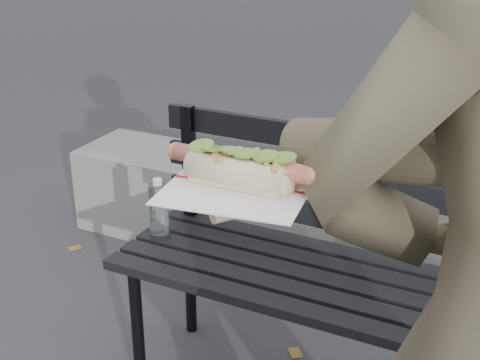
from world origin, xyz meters
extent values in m
cylinder|color=black|center=(-0.63, 0.65, 0.23)|extent=(0.04, 0.04, 0.45)
cylinder|color=black|center=(-0.63, 0.99, 0.23)|extent=(0.04, 0.04, 0.45)
cube|color=black|center=(0.04, 0.64, 0.47)|extent=(1.50, 0.07, 0.03)
cube|color=black|center=(0.04, 0.73, 0.47)|extent=(1.50, 0.07, 0.03)
cube|color=black|center=(0.04, 0.82, 0.47)|extent=(1.50, 0.07, 0.03)
cube|color=black|center=(0.04, 0.91, 0.47)|extent=(1.50, 0.07, 0.03)
cube|color=black|center=(0.04, 1.00, 0.47)|extent=(1.50, 0.07, 0.03)
cube|color=black|center=(-0.63, 1.01, 0.67)|extent=(0.04, 0.03, 0.42)
cube|color=black|center=(0.04, 1.03, 0.57)|extent=(1.50, 0.02, 0.08)
cube|color=black|center=(0.04, 1.03, 0.70)|extent=(1.50, 0.02, 0.08)
cube|color=black|center=(0.04, 1.03, 0.83)|extent=(1.50, 0.02, 0.08)
cylinder|color=white|center=(-0.63, 0.81, 0.57)|extent=(0.06, 0.06, 0.19)
cylinder|color=white|center=(-0.63, 0.81, 0.68)|extent=(0.03, 0.03, 0.02)
cube|color=slate|center=(-0.96, 1.66, 0.20)|extent=(1.20, 0.40, 0.40)
cylinder|color=brown|center=(0.36, 0.02, 1.22)|extent=(0.51, 0.23, 0.19)
cylinder|color=#D8A384|center=(0.15, -0.07, 1.15)|extent=(0.09, 0.08, 0.07)
ellipsoid|color=#D8A384|center=(0.11, -0.08, 1.15)|extent=(0.10, 0.11, 0.03)
cylinder|color=#D8A384|center=(0.05, -0.11, 1.15)|extent=(0.06, 0.02, 0.02)
cylinder|color=#D8A384|center=(0.05, -0.09, 1.15)|extent=(0.06, 0.02, 0.02)
cylinder|color=#D8A384|center=(0.05, -0.07, 1.15)|extent=(0.06, 0.02, 0.02)
cylinder|color=#D8A384|center=(0.05, -0.05, 1.15)|extent=(0.06, 0.02, 0.02)
cylinder|color=#D8A384|center=(0.12, -0.14, 1.15)|extent=(0.04, 0.05, 0.02)
cube|color=white|center=(0.11, -0.08, 1.16)|extent=(0.21, 0.21, 0.00)
cube|color=#B21E1E|center=(0.11, -0.08, 1.17)|extent=(0.19, 0.03, 0.00)
cylinder|color=#C45F4B|center=(0.11, -0.08, 1.20)|extent=(0.20, 0.02, 0.02)
sphere|color=#C45F4B|center=(0.01, -0.08, 1.20)|extent=(0.03, 0.02, 0.02)
sphere|color=#C45F4B|center=(0.21, -0.08, 1.20)|extent=(0.03, 0.02, 0.02)
sphere|color=#9E6B2D|center=(0.12, -0.06, 1.21)|extent=(0.01, 0.01, 0.01)
sphere|color=#9E6B2D|center=(0.09, -0.11, 1.21)|extent=(0.01, 0.01, 0.01)
sphere|color=#9E6B2D|center=(0.14, -0.08, 1.21)|extent=(0.01, 0.01, 0.01)
sphere|color=#9E6B2D|center=(0.12, -0.10, 1.20)|extent=(0.01, 0.01, 0.01)
sphere|color=#9E6B2D|center=(0.12, -0.09, 1.20)|extent=(0.01, 0.01, 0.01)
sphere|color=#9E6B2D|center=(0.14, -0.07, 1.20)|extent=(0.01, 0.01, 0.01)
sphere|color=#9E6B2D|center=(0.11, -0.09, 1.20)|extent=(0.01, 0.01, 0.01)
sphere|color=#9E6B2D|center=(0.15, -0.07, 1.20)|extent=(0.01, 0.01, 0.01)
sphere|color=#9E6B2D|center=(0.07, -0.08, 1.20)|extent=(0.01, 0.01, 0.01)
sphere|color=#9E6B2D|center=(0.14, -0.06, 1.20)|extent=(0.01, 0.01, 0.01)
sphere|color=#9E6B2D|center=(0.08, -0.07, 1.20)|extent=(0.01, 0.01, 0.01)
sphere|color=#9E6B2D|center=(0.16, -0.10, 1.21)|extent=(0.01, 0.01, 0.01)
sphere|color=#9E6B2D|center=(0.08, -0.09, 1.20)|extent=(0.01, 0.01, 0.01)
sphere|color=#9E6B2D|center=(0.17, -0.10, 1.21)|extent=(0.01, 0.01, 0.01)
sphere|color=#9E6B2D|center=(0.08, -0.11, 1.20)|extent=(0.01, 0.01, 0.01)
sphere|color=#9E6B2D|center=(0.08, -0.09, 1.20)|extent=(0.01, 0.01, 0.01)
sphere|color=#9E6B2D|center=(0.15, -0.10, 1.21)|extent=(0.01, 0.01, 0.01)
sphere|color=#9E6B2D|center=(0.05, -0.08, 1.21)|extent=(0.01, 0.01, 0.01)
sphere|color=#9E6B2D|center=(0.08, -0.10, 1.20)|extent=(0.01, 0.01, 0.01)
sphere|color=#9E6B2D|center=(0.12, -0.08, 1.20)|extent=(0.01, 0.01, 0.01)
sphere|color=#9E6B2D|center=(0.05, -0.07, 1.20)|extent=(0.01, 0.01, 0.01)
sphere|color=#9E6B2D|center=(0.08, -0.07, 1.21)|extent=(0.01, 0.01, 0.01)
sphere|color=#9E6B2D|center=(0.15, -0.07, 1.21)|extent=(0.01, 0.01, 0.01)
sphere|color=#9E6B2D|center=(0.15, -0.09, 1.20)|extent=(0.01, 0.01, 0.01)
sphere|color=#9E6B2D|center=(0.11, -0.08, 1.20)|extent=(0.01, 0.01, 0.01)
sphere|color=#9E6B2D|center=(0.08, -0.10, 1.20)|extent=(0.01, 0.01, 0.01)
sphere|color=#9E6B2D|center=(0.10, -0.07, 1.21)|extent=(0.01, 0.01, 0.01)
sphere|color=#9E6B2D|center=(0.17, -0.11, 1.21)|extent=(0.01, 0.01, 0.01)
sphere|color=#9E6B2D|center=(0.10, -0.08, 1.21)|extent=(0.01, 0.01, 0.01)
sphere|color=#9E6B2D|center=(0.16, -0.08, 1.20)|extent=(0.01, 0.01, 0.01)
cylinder|color=#5E9127|center=(0.05, -0.08, 1.21)|extent=(0.04, 0.04, 0.01)
cylinder|color=#5E9127|center=(0.07, -0.09, 1.21)|extent=(0.04, 0.04, 0.01)
cylinder|color=#5E9127|center=(0.10, -0.08, 1.21)|extent=(0.04, 0.04, 0.01)
cylinder|color=#5E9127|center=(0.12, -0.09, 1.21)|extent=(0.04, 0.04, 0.00)
cylinder|color=#5E9127|center=(0.15, -0.09, 1.21)|extent=(0.04, 0.04, 0.01)
cylinder|color=#5E9127|center=(0.17, -0.08, 1.21)|extent=(0.04, 0.04, 0.01)
cube|color=brown|center=(-1.44, 1.29, 0.00)|extent=(0.07, 0.07, 0.00)
cube|color=brown|center=(-1.23, 1.87, 0.00)|extent=(0.04, 0.05, 0.00)
cube|color=brown|center=(-0.22, 1.03, 0.00)|extent=(0.07, 0.07, 0.00)
camera|label=1|loc=(0.47, -0.82, 1.53)|focal=50.00mm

